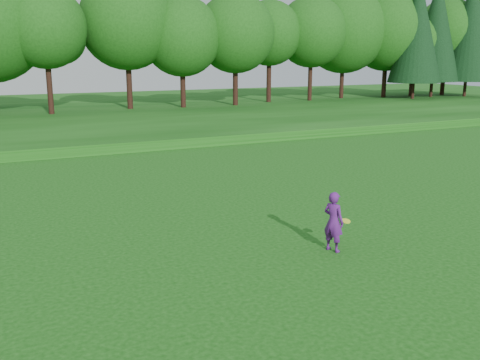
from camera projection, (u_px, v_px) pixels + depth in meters
name	position (u px, v px, depth m)	size (l,w,h in m)	color
ground	(362.00, 268.00, 13.87)	(140.00, 140.00, 0.00)	#11470D
berm	(102.00, 118.00, 43.73)	(130.00, 30.00, 0.60)	#11470D
walking_path	(149.00, 148.00, 31.47)	(130.00, 1.60, 0.04)	gray
treeline	(87.00, 22.00, 45.47)	(104.00, 7.00, 15.00)	#154710
woman	(334.00, 222.00, 14.90)	(0.74, 0.73, 1.72)	#571974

